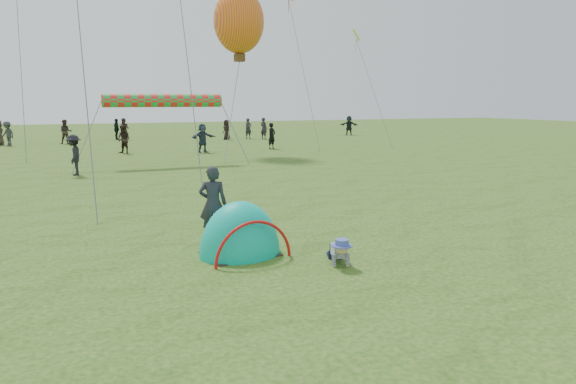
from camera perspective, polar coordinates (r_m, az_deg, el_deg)
name	(u,v)px	position (r m, az deg, el deg)	size (l,w,h in m)	color
ground	(327,276)	(9.30, 4.39, -9.31)	(140.00, 140.00, 0.00)	#1C440E
crawling_toddler	(339,250)	(9.89, 5.73, -6.44)	(0.51, 0.73, 0.56)	black
popup_tent	(240,254)	(10.59, -5.33, -6.89)	(1.70, 1.40, 2.20)	#049F7C
standing_adult	(213,204)	(11.46, -8.34, -1.31)	(0.61, 0.40, 1.69)	#23252C
crowd_person_0	(248,128)	(43.23, -4.42, 7.05)	(0.62, 0.41, 1.70)	#282733
crowd_person_1	(66,132)	(41.02, -23.46, 6.15)	(0.86, 0.67, 1.78)	#3A2D28
crowd_person_2	(117,129)	(44.33, -18.50, 6.64)	(1.00, 0.42, 1.70)	black
crowd_person_3	(8,134)	(41.09, -28.70, 5.71)	(1.10, 0.63, 1.71)	#313135
crowd_person_5	(349,125)	(48.11, 6.79, 7.35)	(1.65, 0.52, 1.78)	black
crowd_person_6	(272,136)	(33.72, -1.81, 6.24)	(0.62, 0.41, 1.70)	black
crowd_person_7	(124,139)	(32.32, -17.78, 5.60)	(0.82, 0.64, 1.70)	#2C211B
crowd_person_9	(74,155)	(23.38, -22.69, 3.82)	(1.11, 0.64, 1.72)	black
crowd_person_10	(227,130)	(42.27, -6.84, 6.89)	(0.79, 0.52, 1.62)	black
crowd_person_11	(203,138)	(31.81, -9.47, 5.93)	(1.63, 0.52, 1.76)	#2A374A
crowd_person_12	(264,128)	(42.59, -2.71, 7.07)	(0.65, 0.42, 1.77)	#23212A
crowd_person_13	(124,129)	(43.96, -17.73, 6.69)	(0.85, 0.66, 1.75)	#432E2B
balloon_kite	(239,25)	(31.49, -5.47, 17.97)	(2.94, 2.94, 4.12)	orange
rainbow_tube_kite	(163,101)	(26.03, -13.67, 9.85)	(0.64, 0.64, 5.69)	red
diamond_kite_2	(356,35)	(38.79, 7.60, 16.90)	(0.97, 0.97, 0.00)	#BCDC26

